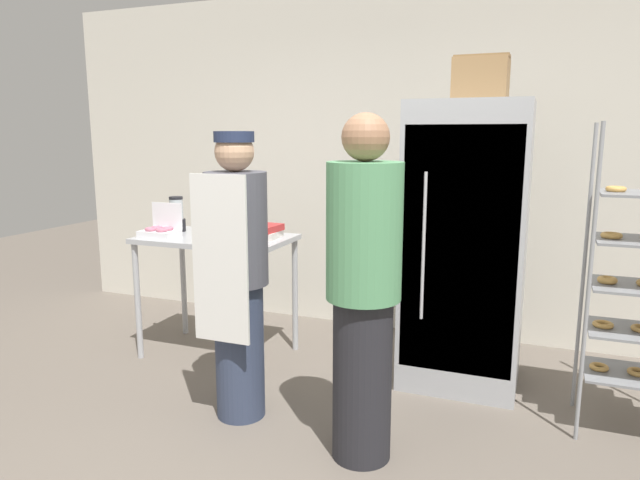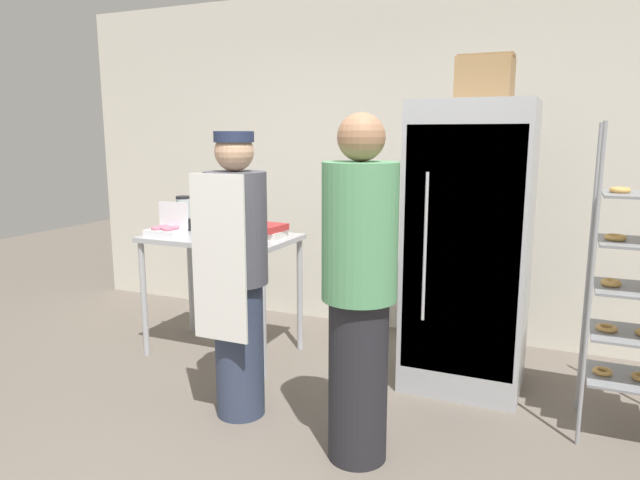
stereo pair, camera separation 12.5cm
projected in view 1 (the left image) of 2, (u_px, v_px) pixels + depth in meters
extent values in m
cube|color=silver|center=(404.00, 164.00, 4.70)|extent=(6.40, 0.12, 2.80)
cube|color=#ADAFB5|center=(465.00, 246.00, 3.71)|extent=(0.74, 0.67, 1.84)
cube|color=#93959B|center=(458.00, 253.00, 3.41)|extent=(0.68, 0.02, 1.51)
cylinder|color=silver|center=(424.00, 247.00, 3.45)|extent=(0.02, 0.02, 0.91)
cylinder|color=#93969B|center=(589.00, 288.00, 2.96)|extent=(0.02, 0.02, 1.70)
cylinder|color=#93969B|center=(584.00, 271.00, 3.34)|extent=(0.02, 0.02, 1.70)
cube|color=gray|center=(637.00, 375.00, 3.14)|extent=(0.54, 0.39, 0.01)
torus|color=#DBA351|center=(599.00, 367.00, 3.20)|extent=(0.10, 0.10, 0.03)
torus|color=#DBA351|center=(637.00, 372.00, 3.14)|extent=(0.10, 0.10, 0.03)
torus|color=#DBA351|center=(603.00, 324.00, 3.16)|extent=(0.11, 0.11, 0.03)
torus|color=#DBA351|center=(607.00, 280.00, 3.11)|extent=(0.10, 0.10, 0.03)
torus|color=#DBA351|center=(612.00, 235.00, 3.07)|extent=(0.11, 0.11, 0.03)
torus|color=#DBA351|center=(616.00, 189.00, 3.02)|extent=(0.10, 0.10, 0.03)
cube|color=#ADAFB5|center=(216.00, 239.00, 4.17)|extent=(1.09, 0.65, 0.04)
cylinder|color=#ADAFB5|center=(138.00, 301.00, 4.17)|extent=(0.04, 0.04, 0.87)
cylinder|color=#ADAFB5|center=(260.00, 317.00, 3.81)|extent=(0.04, 0.04, 0.87)
cylinder|color=#ADAFB5|center=(183.00, 283.00, 4.70)|extent=(0.04, 0.04, 0.87)
cylinder|color=#ADAFB5|center=(295.00, 295.00, 4.34)|extent=(0.04, 0.04, 0.87)
cube|color=white|center=(160.00, 234.00, 4.13)|extent=(0.26, 0.19, 0.05)
cube|color=white|center=(167.00, 216.00, 4.20)|extent=(0.26, 0.01, 0.19)
torus|color=#C66B84|center=(151.00, 229.00, 4.11)|extent=(0.08, 0.08, 0.02)
torus|color=#C66B84|center=(162.00, 230.00, 4.07)|extent=(0.08, 0.08, 0.02)
torus|color=#C66B84|center=(157.00, 228.00, 4.17)|extent=(0.08, 0.08, 0.02)
torus|color=#C66B84|center=(168.00, 228.00, 4.14)|extent=(0.08, 0.08, 0.02)
cylinder|color=black|center=(177.00, 225.00, 4.38)|extent=(0.13, 0.13, 0.09)
cylinder|color=#B2BCC1|center=(176.00, 209.00, 4.36)|extent=(0.10, 0.10, 0.15)
cylinder|color=black|center=(176.00, 198.00, 4.34)|extent=(0.10, 0.10, 0.02)
cube|color=silver|center=(260.00, 234.00, 4.11)|extent=(0.30, 0.27, 0.05)
cube|color=#B72D2D|center=(260.00, 228.00, 4.11)|extent=(0.30, 0.27, 0.05)
cube|color=#937047|center=(481.00, 80.00, 3.53)|extent=(0.32, 0.32, 0.25)
cube|color=olive|center=(482.00, 57.00, 3.50)|extent=(0.33, 0.17, 0.02)
cylinder|color=#333D56|center=(240.00, 350.00, 3.32)|extent=(0.28, 0.28, 0.80)
cylinder|color=#4C4C56|center=(236.00, 229.00, 3.19)|extent=(0.35, 0.35, 0.63)
sphere|color=tan|center=(234.00, 152.00, 3.11)|extent=(0.22, 0.22, 0.22)
cube|color=white|center=(220.00, 260.00, 3.04)|extent=(0.33, 0.02, 0.92)
cylinder|color=#232D4C|center=(234.00, 137.00, 3.10)|extent=(0.22, 0.22, 0.06)
cylinder|color=#232328|center=(362.00, 379.00, 2.88)|extent=(0.30, 0.30, 0.84)
cylinder|color=#569966|center=(364.00, 232.00, 2.74)|extent=(0.37, 0.37, 0.67)
sphere|color=#9E7051|center=(366.00, 137.00, 2.66)|extent=(0.23, 0.23, 0.23)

